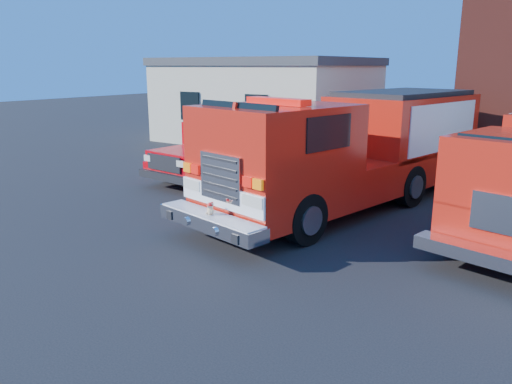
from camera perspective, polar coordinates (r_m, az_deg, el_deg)
The scene contains 4 objects.
ground at distance 12.13m, azimuth 3.23°, elevation -4.81°, with size 100.00×100.00×0.00m, color black.
side_building at distance 27.31m, azimuth 1.38°, elevation 10.57°, with size 10.20×8.20×4.35m.
fire_engine at distance 14.50m, azimuth 11.20°, elevation 4.91°, with size 4.96×10.83×3.22m.
pickup_truck at distance 18.24m, azimuth -3.26°, elevation 4.79°, with size 2.72×6.37×2.03m.
Camera 1 is at (5.93, -9.81, 3.96)m, focal length 35.00 mm.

